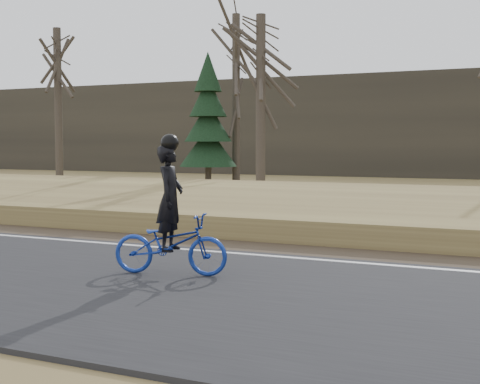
% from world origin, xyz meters
% --- Properties ---
extents(ground, '(120.00, 120.00, 0.00)m').
position_xyz_m(ground, '(0.00, 0.00, 0.00)').
color(ground, '#9C8C4F').
rests_on(ground, ground).
extents(road, '(120.00, 6.00, 0.06)m').
position_xyz_m(road, '(0.00, -2.50, 0.03)').
color(road, black).
rests_on(road, ground).
extents(edge_line, '(120.00, 0.12, 0.01)m').
position_xyz_m(edge_line, '(0.00, 0.20, 0.07)').
color(edge_line, silver).
rests_on(edge_line, road).
extents(shoulder, '(120.00, 1.60, 0.04)m').
position_xyz_m(shoulder, '(0.00, 1.20, 0.02)').
color(shoulder, '#473A2B').
rests_on(shoulder, ground).
extents(embankment, '(120.00, 5.00, 0.44)m').
position_xyz_m(embankment, '(0.00, 4.20, 0.22)').
color(embankment, '#9C8C4F').
rests_on(embankment, ground).
extents(ballast, '(120.00, 3.00, 0.45)m').
position_xyz_m(ballast, '(0.00, 8.00, 0.23)').
color(ballast, slate).
rests_on(ballast, ground).
extents(railroad, '(120.00, 2.40, 0.29)m').
position_xyz_m(railroad, '(0.00, 8.00, 0.53)').
color(railroad, black).
rests_on(railroad, ballast).
extents(treeline_backdrop, '(120.00, 4.00, 6.00)m').
position_xyz_m(treeline_backdrop, '(0.00, 30.00, 3.00)').
color(treeline_backdrop, '#383328').
rests_on(treeline_backdrop, ground).
extents(cyclist, '(1.77, 0.95, 2.02)m').
position_xyz_m(cyclist, '(0.86, -1.85, 0.70)').
color(cyclist, navy).
rests_on(cyclist, road).
extents(bare_tree_far_left, '(0.36, 0.36, 7.18)m').
position_xyz_m(bare_tree_far_left, '(-14.77, 14.17, 3.59)').
color(bare_tree_far_left, '#443D32').
rests_on(bare_tree_far_left, ground).
extents(bare_tree_left, '(0.36, 0.36, 7.83)m').
position_xyz_m(bare_tree_left, '(-7.47, 17.76, 3.92)').
color(bare_tree_left, '#443D32').
rests_on(bare_tree_left, ground).
extents(bare_tree_near_left, '(0.36, 0.36, 6.72)m').
position_xyz_m(bare_tree_near_left, '(-4.16, 12.97, 3.36)').
color(bare_tree_near_left, '#443D32').
rests_on(bare_tree_near_left, ground).
extents(conifer, '(2.60, 2.60, 6.05)m').
position_xyz_m(conifer, '(-8.31, 16.60, 2.86)').
color(conifer, '#443D32').
rests_on(conifer, ground).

